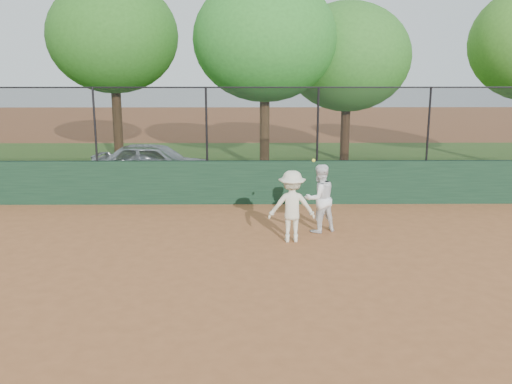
{
  "coord_description": "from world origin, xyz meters",
  "views": [
    {
      "loc": [
        0.7,
        -9.35,
        3.85
      ],
      "look_at": [
        0.8,
        2.2,
        1.2
      ],
      "focal_mm": 40.0,
      "sensor_mm": 36.0,
      "label": 1
    }
  ],
  "objects_px": {
    "player_main": "(292,206)",
    "parked_car": "(155,163)",
    "player_second": "(320,198)",
    "tree_3": "(348,57)",
    "tree_1": "(113,37)",
    "tree_2": "(265,39)"
  },
  "relations": [
    {
      "from": "parked_car",
      "to": "tree_2",
      "type": "xyz_separation_m",
      "value": [
        3.57,
        2.32,
        3.92
      ]
    },
    {
      "from": "tree_3",
      "to": "tree_2",
      "type": "bearing_deg",
      "value": -147.9
    },
    {
      "from": "player_second",
      "to": "tree_1",
      "type": "bearing_deg",
      "value": -79.05
    },
    {
      "from": "player_second",
      "to": "tree_3",
      "type": "height_order",
      "value": "tree_3"
    },
    {
      "from": "player_main",
      "to": "tree_3",
      "type": "bearing_deg",
      "value": 74.79
    },
    {
      "from": "tree_1",
      "to": "player_main",
      "type": "bearing_deg",
      "value": -59.05
    },
    {
      "from": "player_second",
      "to": "tree_3",
      "type": "bearing_deg",
      "value": -127.28
    },
    {
      "from": "tree_2",
      "to": "tree_3",
      "type": "xyz_separation_m",
      "value": [
        3.22,
        2.02,
        -0.58
      ]
    },
    {
      "from": "player_main",
      "to": "parked_car",
      "type": "bearing_deg",
      "value": 123.2
    },
    {
      "from": "parked_car",
      "to": "tree_2",
      "type": "relative_size",
      "value": 0.58
    },
    {
      "from": "parked_car",
      "to": "player_second",
      "type": "distance_m",
      "value": 7.09
    },
    {
      "from": "tree_2",
      "to": "tree_3",
      "type": "relative_size",
      "value": 1.11
    },
    {
      "from": "player_second",
      "to": "tree_2",
      "type": "xyz_separation_m",
      "value": [
        -1.08,
        7.66,
        3.8
      ]
    },
    {
      "from": "tree_2",
      "to": "tree_1",
      "type": "bearing_deg",
      "value": 163.68
    },
    {
      "from": "parked_car",
      "to": "player_main",
      "type": "height_order",
      "value": "player_main"
    },
    {
      "from": "tree_1",
      "to": "tree_2",
      "type": "xyz_separation_m",
      "value": [
        5.62,
        -1.65,
        -0.16
      ]
    },
    {
      "from": "player_second",
      "to": "parked_car",
      "type": "bearing_deg",
      "value": -73.73
    },
    {
      "from": "player_main",
      "to": "tree_1",
      "type": "relative_size",
      "value": 0.28
    },
    {
      "from": "player_main",
      "to": "tree_2",
      "type": "xyz_separation_m",
      "value": [
        -0.39,
        8.39,
        3.81
      ]
    },
    {
      "from": "tree_3",
      "to": "player_second",
      "type": "bearing_deg",
      "value": -102.46
    },
    {
      "from": "tree_1",
      "to": "tree_3",
      "type": "relative_size",
      "value": 1.13
    },
    {
      "from": "player_second",
      "to": "player_main",
      "type": "relative_size",
      "value": 0.83
    }
  ]
}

